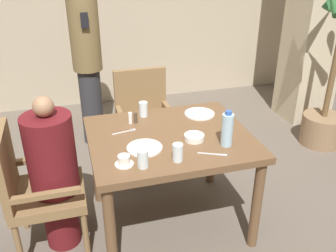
{
  "coord_description": "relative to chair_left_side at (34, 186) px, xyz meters",
  "views": [
    {
      "loc": [
        -0.64,
        -2.21,
        1.99
      ],
      "look_at": [
        0.0,
        0.05,
        0.81
      ],
      "focal_mm": 40.0,
      "sensor_mm": 36.0,
      "label": 1
    }
  ],
  "objects": [
    {
      "name": "ground_plane",
      "position": [
        0.94,
        0.0,
        -0.51
      ],
      "size": [
        16.0,
        16.0,
        0.0
      ],
      "primitive_type": "plane",
      "color": "#60564C"
    },
    {
      "name": "pillar_stone",
      "position": [
        3.06,
        1.44,
        0.84
      ],
      "size": [
        0.51,
        0.51,
        2.7
      ],
      "color": "#BCAD8E",
      "rests_on": "ground_plane"
    },
    {
      "name": "dining_table",
      "position": [
        0.94,
        0.0,
        0.14
      ],
      "size": [
        1.12,
        0.94,
        0.76
      ],
      "color": "brown",
      "rests_on": "ground_plane"
    },
    {
      "name": "chair_left_side",
      "position": [
        0.0,
        0.0,
        0.0
      ],
      "size": [
        0.49,
        0.49,
        0.93
      ],
      "color": "brown",
      "rests_on": "ground_plane"
    },
    {
      "name": "diner_in_left_chair",
      "position": [
        0.14,
        0.0,
        0.08
      ],
      "size": [
        0.32,
        0.32,
        1.14
      ],
      "color": "#5B1419",
      "rests_on": "ground_plane"
    },
    {
      "name": "chair_far_side",
      "position": [
        0.94,
        0.85,
        0.0
      ],
      "size": [
        0.49,
        0.49,
        0.93
      ],
      "color": "brown",
      "rests_on": "ground_plane"
    },
    {
      "name": "standing_host",
      "position": [
        0.52,
        1.49,
        0.42
      ],
      "size": [
        0.29,
        0.33,
        1.72
      ],
      "color": "#2D2D33",
      "rests_on": "ground_plane"
    },
    {
      "name": "potted_palm",
      "position": [
        2.85,
        0.75,
        0.02
      ],
      "size": [
        0.5,
        0.47,
        1.83
      ],
      "color": "#896B4C",
      "rests_on": "ground_plane"
    },
    {
      "name": "plate_main_left",
      "position": [
        1.26,
        0.27,
        0.25
      ],
      "size": [
        0.23,
        0.23,
        0.01
      ],
      "color": "white",
      "rests_on": "dining_table"
    },
    {
      "name": "plate_main_right",
      "position": [
        0.73,
        -0.13,
        0.25
      ],
      "size": [
        0.23,
        0.23,
        0.01
      ],
      "color": "white",
      "rests_on": "dining_table"
    },
    {
      "name": "teacup_with_saucer",
      "position": [
        0.57,
        -0.29,
        0.28
      ],
      "size": [
        0.12,
        0.12,
        0.06
      ],
      "color": "white",
      "rests_on": "dining_table"
    },
    {
      "name": "bowl_small",
      "position": [
        1.09,
        -0.11,
        0.27
      ],
      "size": [
        0.14,
        0.14,
        0.04
      ],
      "color": "white",
      "rests_on": "dining_table"
    },
    {
      "name": "water_bottle",
      "position": [
        1.27,
        -0.23,
        0.36
      ],
      "size": [
        0.08,
        0.08,
        0.25
      ],
      "color": "#A3C6DB",
      "rests_on": "dining_table"
    },
    {
      "name": "glass_tall_near",
      "position": [
        0.84,
        0.36,
        0.3
      ],
      "size": [
        0.07,
        0.07,
        0.11
      ],
      "color": "silver",
      "rests_on": "dining_table"
    },
    {
      "name": "glass_tall_mid",
      "position": [
        0.68,
        -0.34,
        0.3
      ],
      "size": [
        0.07,
        0.07,
        0.11
      ],
      "color": "silver",
      "rests_on": "dining_table"
    },
    {
      "name": "glass_tall_far",
      "position": [
        0.9,
        -0.33,
        0.3
      ],
      "size": [
        0.07,
        0.07,
        0.11
      ],
      "color": "silver",
      "rests_on": "dining_table"
    },
    {
      "name": "salt_shaker",
      "position": [
        0.71,
        0.26,
        0.29
      ],
      "size": [
        0.03,
        0.03,
        0.09
      ],
      "color": "white",
      "rests_on": "dining_table"
    },
    {
      "name": "pepper_shaker",
      "position": [
        0.75,
        0.26,
        0.29
      ],
      "size": [
        0.03,
        0.03,
        0.08
      ],
      "color": "#4C3D2D",
      "rests_on": "dining_table"
    },
    {
      "name": "fork_beside_plate",
      "position": [
        0.66,
        0.14,
        0.25
      ],
      "size": [
        0.17,
        0.05,
        0.0
      ],
      "color": "silver",
      "rests_on": "dining_table"
    },
    {
      "name": "knife_beside_plate",
      "position": [
        1.14,
        -0.33,
        0.25
      ],
      "size": [
        0.18,
        0.09,
        0.0
      ],
      "color": "silver",
      "rests_on": "dining_table"
    }
  ]
}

